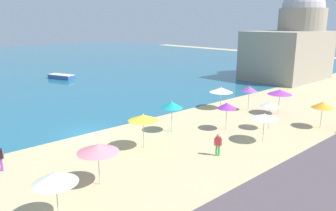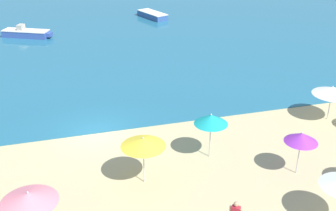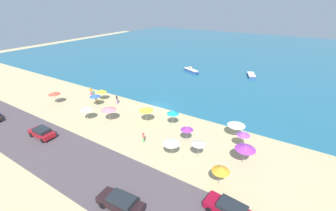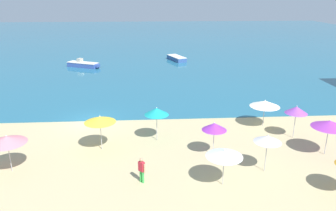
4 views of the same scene
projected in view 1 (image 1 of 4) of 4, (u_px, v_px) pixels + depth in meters
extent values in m
plane|color=tan|center=(85.00, 134.00, 27.31)|extent=(160.00, 160.00, 0.00)
cylinder|color=#B2B2B7|center=(144.00, 134.00, 24.08)|extent=(0.05, 0.05, 2.18)
cone|color=yellow|center=(143.00, 118.00, 23.77)|extent=(2.24, 2.24, 0.43)
sphere|color=silver|center=(143.00, 114.00, 23.71)|extent=(0.08, 0.08, 0.08)
cylinder|color=#B2B2B7|center=(172.00, 120.00, 27.69)|extent=(0.05, 0.05, 2.14)
cone|color=teal|center=(172.00, 105.00, 27.37)|extent=(1.86, 1.86, 0.53)
sphere|color=silver|center=(172.00, 101.00, 27.30)|extent=(0.08, 0.08, 0.08)
cylinder|color=#B2B2B7|center=(269.00, 118.00, 28.32)|extent=(0.05, 0.05, 2.09)
cone|color=silver|center=(270.00, 104.00, 28.02)|extent=(1.72, 1.72, 0.41)
sphere|color=silver|center=(270.00, 102.00, 27.96)|extent=(0.08, 0.08, 0.08)
cylinder|color=#B2B2B7|center=(321.00, 118.00, 28.77)|extent=(0.05, 0.05, 1.86)
cone|color=orange|center=(323.00, 105.00, 28.49)|extent=(1.90, 1.90, 0.54)
sphere|color=silver|center=(323.00, 102.00, 28.41)|extent=(0.08, 0.08, 0.08)
cylinder|color=#B2B2B7|center=(263.00, 130.00, 25.38)|extent=(0.05, 0.05, 1.92)
cone|color=silver|center=(265.00, 116.00, 25.11)|extent=(2.17, 2.17, 0.37)
sphere|color=silver|center=(265.00, 114.00, 25.05)|extent=(0.08, 0.08, 0.08)
cylinder|color=#B2B2B7|center=(226.00, 119.00, 28.22)|extent=(0.05, 0.05, 1.95)
cone|color=purple|center=(227.00, 106.00, 27.93)|extent=(1.72, 1.72, 0.51)
sphere|color=silver|center=(227.00, 102.00, 27.86)|extent=(0.08, 0.08, 0.08)
cylinder|color=#B2B2B7|center=(249.00, 101.00, 34.43)|extent=(0.05, 0.05, 2.10)
cone|color=purple|center=(249.00, 89.00, 34.11)|extent=(1.72, 1.72, 0.54)
sphere|color=silver|center=(249.00, 86.00, 34.04)|extent=(0.08, 0.08, 0.08)
cylinder|color=#B2B2B7|center=(221.00, 100.00, 35.20)|extent=(0.05, 0.05, 1.85)
cone|color=white|center=(221.00, 90.00, 34.92)|extent=(2.50, 2.50, 0.50)
sphere|color=silver|center=(221.00, 87.00, 34.85)|extent=(0.08, 0.08, 0.08)
cylinder|color=#B2B2B7|center=(57.00, 201.00, 15.29)|extent=(0.05, 0.05, 1.95)
cone|color=white|center=(55.00, 177.00, 14.99)|extent=(2.09, 2.09, 0.54)
sphere|color=silver|center=(55.00, 171.00, 14.92)|extent=(0.08, 0.08, 0.08)
cylinder|color=#B2B2B7|center=(279.00, 104.00, 32.99)|extent=(0.05, 0.05, 2.11)
cone|color=purple|center=(280.00, 92.00, 32.68)|extent=(2.40, 2.40, 0.50)
sphere|color=silver|center=(280.00, 89.00, 32.61)|extent=(0.08, 0.08, 0.08)
cylinder|color=#B2B2B7|center=(99.00, 168.00, 18.63)|extent=(0.05, 0.05, 2.04)
cone|color=pink|center=(98.00, 148.00, 18.34)|extent=(2.38, 2.38, 0.45)
sphere|color=silver|center=(98.00, 144.00, 18.27)|extent=(0.08, 0.08, 0.08)
cylinder|color=green|center=(219.00, 150.00, 22.83)|extent=(0.14, 0.14, 0.77)
cylinder|color=green|center=(216.00, 150.00, 22.84)|extent=(0.14, 0.14, 0.77)
cube|color=red|center=(218.00, 141.00, 22.66)|extent=(0.41, 0.41, 0.61)
sphere|color=tan|center=(218.00, 135.00, 22.55)|extent=(0.22, 0.22, 0.22)
cylinder|color=tan|center=(222.00, 142.00, 22.66)|extent=(0.09, 0.09, 0.55)
cylinder|color=tan|center=(215.00, 142.00, 22.69)|extent=(0.09, 0.09, 0.55)
cylinder|color=purple|center=(2.00, 165.00, 20.46)|extent=(0.14, 0.14, 0.83)
cylinder|color=brown|center=(3.00, 154.00, 20.31)|extent=(0.09, 0.09, 0.59)
cube|color=#355794|center=(61.00, 77.00, 53.46)|extent=(3.06, 4.70, 0.65)
cube|color=#355794|center=(51.00, 75.00, 54.51)|extent=(0.98, 0.73, 0.39)
cube|color=silver|center=(61.00, 75.00, 53.37)|extent=(3.14, 4.73, 0.08)
cube|color=gray|center=(287.00, 55.00, 53.02)|extent=(13.38, 9.71, 7.68)
cylinder|color=gray|center=(300.00, 43.00, 55.17)|extent=(7.59, 7.59, 11.25)
sphere|color=#B2A9AE|center=(303.00, 8.00, 53.78)|extent=(6.83, 6.83, 6.83)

